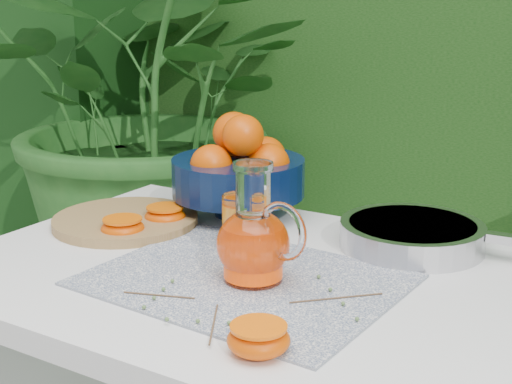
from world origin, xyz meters
The scene contains 10 objects.
potted_plant_left centered at (-1.13, 1.11, 0.81)m, with size 1.63×1.63×1.63m, color #236020.
white_table centered at (-0.02, -0.05, 0.67)m, with size 1.00×0.70×0.75m.
placemat centered at (0.00, -0.10, 0.75)m, with size 0.48×0.37×0.00m, color #0D2049.
cutting_board centered at (-0.36, 0.02, 0.76)m, with size 0.29×0.29×0.02m, color olive.
fruit_bowl centered at (-0.20, 0.20, 0.85)m, with size 0.36×0.36×0.22m.
juice_pitcher centered at (0.02, -0.10, 0.82)m, with size 0.18×0.14×0.19m.
juice_tumbler centered at (-0.09, 0.03, 0.80)m, with size 0.08×0.08×0.10m.
saute_pan centered at (0.18, 0.19, 0.78)m, with size 0.47×0.28×0.05m.
orange_halves centered at (-0.15, -0.09, 0.77)m, with size 0.56×0.46×0.04m.
thyme_sprigs centered at (0.05, -0.19, 0.76)m, with size 0.35×0.28×0.01m.
Camera 1 is at (0.57, -1.00, 1.19)m, focal length 50.00 mm.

